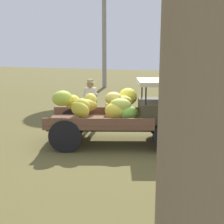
# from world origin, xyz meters

# --- Properties ---
(ground_plane) EXTENTS (60.00, 60.00, 0.00)m
(ground_plane) POSITION_xyz_m (0.00, 0.00, 0.00)
(ground_plane) COLOR brown
(truck) EXTENTS (4.66, 2.91, 1.89)m
(truck) POSITION_xyz_m (0.12, -0.06, 0.97)
(truck) COLOR #393423
(truck) RESTS_ON ground
(farmer) EXTENTS (0.57, 0.54, 1.76)m
(farmer) POSITION_xyz_m (-1.44, 0.87, 1.01)
(farmer) COLOR #836D4E
(farmer) RESTS_ON ground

